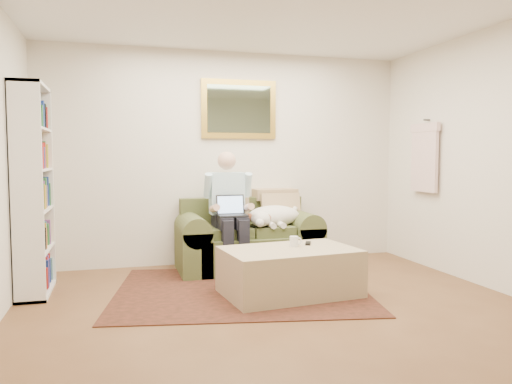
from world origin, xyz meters
name	(u,v)px	position (x,y,z in m)	size (l,w,h in m)	color
room_shell	(283,159)	(0.00, 0.35, 1.30)	(4.51, 5.00, 2.61)	brown
rug	(241,290)	(-0.17, 1.14, 0.01)	(2.42, 1.94, 0.01)	black
sofa	(248,245)	(0.14, 2.05, 0.28)	(1.64, 0.83, 0.98)	#464A27
seated_man	(230,213)	(-0.10, 1.90, 0.69)	(0.54, 0.77, 1.38)	#8CC9D8
laptop	(231,210)	(-0.10, 1.84, 0.72)	(0.32, 0.25, 0.23)	black
sleeping_dog	(274,216)	(0.44, 1.97, 0.63)	(0.67, 0.42, 0.25)	white
ottoman	(289,272)	(0.24, 0.87, 0.22)	(1.23, 0.78, 0.45)	tan
coffee_mug	(294,241)	(0.32, 0.96, 0.50)	(0.08, 0.08, 0.10)	white
tv_remote	(308,243)	(0.50, 1.03, 0.46)	(0.05, 0.15, 0.02)	black
bookshelf	(33,190)	(-2.10, 1.60, 1.00)	(0.28, 0.80, 2.00)	white
wall_mirror	(239,109)	(0.14, 2.47, 1.90)	(0.94, 0.04, 0.72)	gold
hanging_shirt	(424,154)	(2.19, 1.60, 1.35)	(0.06, 0.52, 0.90)	beige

